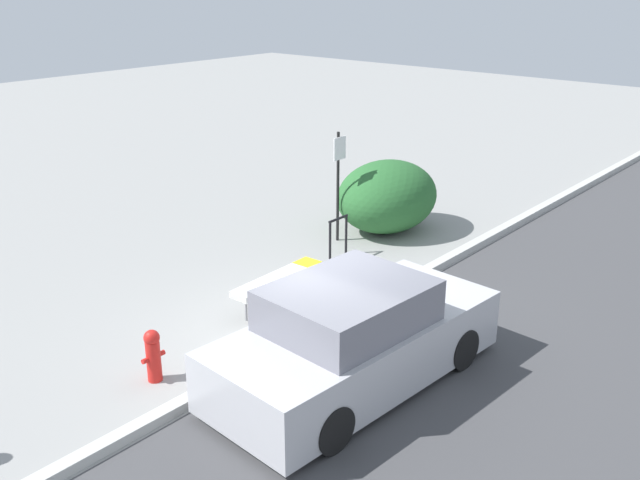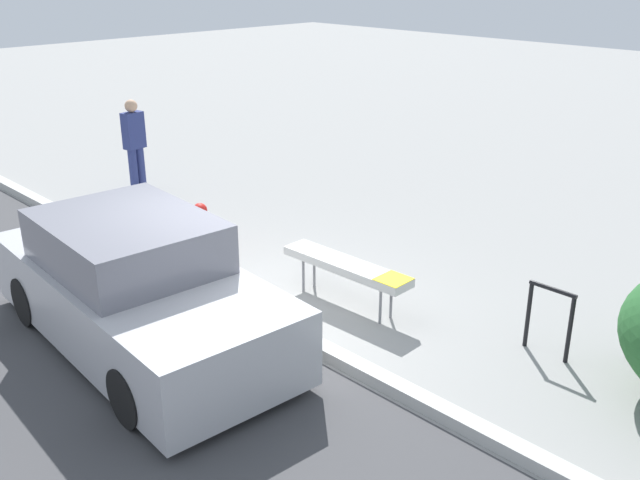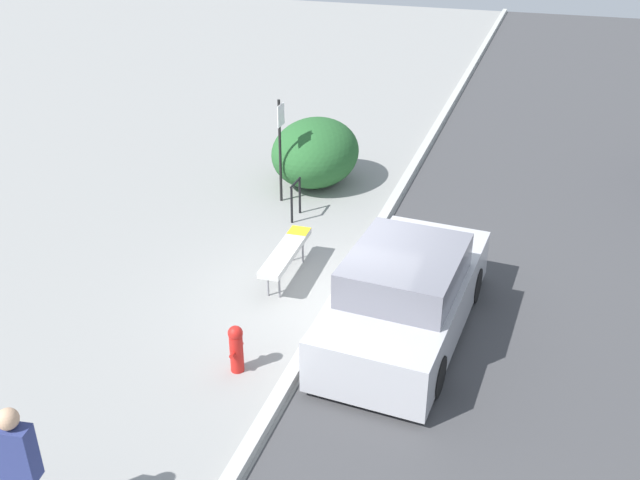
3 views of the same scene
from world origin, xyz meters
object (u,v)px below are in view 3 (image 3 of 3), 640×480
object	(u,v)px
fire_hydrant	(236,347)
parked_car_near	(406,296)
bike_rack	(296,196)
pedestrian	(21,469)
bench	(286,252)
sign_post	(280,142)

from	to	relation	value
fire_hydrant	parked_car_near	distance (m)	2.74
bike_rack	pedestrian	world-z (taller)	pedestrian
bike_rack	parked_car_near	xyz separation A→B (m)	(-3.42, -3.08, 0.17)
bench	fire_hydrant	size ratio (longest dim) A/B	2.46
bike_rack	sign_post	distance (m)	1.30
bike_rack	fire_hydrant	xyz separation A→B (m)	(-5.16, -0.97, -0.09)
bike_rack	parked_car_near	size ratio (longest dim) A/B	0.19
sign_post	pedestrian	xyz separation A→B (m)	(-9.23, -0.64, -0.46)
bench	fire_hydrant	world-z (taller)	fire_hydrant
sign_post	pedestrian	bearing A→B (deg)	-176.04
bike_rack	sign_post	bearing A→B (deg)	39.59
bike_rack	fire_hydrant	bearing A→B (deg)	-169.34
sign_post	pedestrian	world-z (taller)	sign_post
parked_car_near	fire_hydrant	bearing A→B (deg)	133.31
sign_post	fire_hydrant	world-z (taller)	sign_post
bench	fire_hydrant	bearing A→B (deg)	-176.20
bench	bike_rack	distance (m)	2.52
bike_rack	fire_hydrant	world-z (taller)	bike_rack
bench	bike_rack	xyz separation A→B (m)	(2.42, 0.70, -0.02)
fire_hydrant	parked_car_near	xyz separation A→B (m)	(1.73, -2.11, 0.26)
sign_post	parked_car_near	size ratio (longest dim) A/B	0.53
pedestrian	parked_car_near	size ratio (longest dim) A/B	0.39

